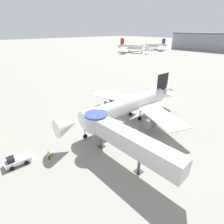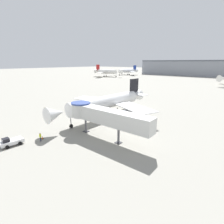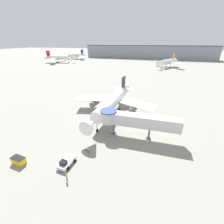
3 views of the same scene
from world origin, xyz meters
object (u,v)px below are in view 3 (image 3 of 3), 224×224
at_px(main_airplane, 113,102).
at_px(pushback_tug_white, 66,162).
at_px(background_jet_gold_tail, 168,62).
at_px(jet_bridge, 133,120).
at_px(traffic_cone_port_wing, 81,111).
at_px(service_container_yellow, 19,161).
at_px(background_jet_blue_tail, 76,55).
at_px(ground_crew_marshaller, 66,176).
at_px(background_jet_red_tail, 58,58).
at_px(ground_crew_wing_walker, 88,149).
at_px(traffic_cone_near_nose, 87,149).

relative_size(main_airplane, pushback_tug_white, 8.15).
bearing_deg(background_jet_gold_tail, jet_bridge, -65.31).
xyz_separation_m(main_airplane, pushback_tug_white, (-2.04, -24.35, -3.35)).
bearing_deg(traffic_cone_port_wing, background_jet_gold_tail, 73.56).
relative_size(service_container_yellow, background_jet_blue_tail, 0.10).
relative_size(ground_crew_marshaller, background_jet_blue_tail, 0.06).
height_order(pushback_tug_white, background_jet_red_tail, background_jet_red_tail).
bearing_deg(jet_bridge, service_container_yellow, -142.46).
bearing_deg(background_jet_gold_tail, background_jet_blue_tail, -166.94).
height_order(service_container_yellow, background_jet_red_tail, background_jet_red_tail).
xyz_separation_m(background_jet_red_tail, background_jet_blue_tail, (1.42, 33.99, -0.45)).
relative_size(main_airplane, background_jet_blue_tail, 1.09).
relative_size(ground_crew_marshaller, background_jet_gold_tail, 0.07).
height_order(service_container_yellow, traffic_cone_port_wing, service_container_yellow).
height_order(ground_crew_wing_walker, background_jet_blue_tail, background_jet_blue_tail).
distance_m(ground_crew_marshaller, background_jet_gold_tail, 129.94).
relative_size(traffic_cone_port_wing, background_jet_blue_tail, 0.02).
distance_m(jet_bridge, traffic_cone_port_wing, 21.67).
distance_m(main_airplane, ground_crew_marshaller, 27.58).
bearing_deg(traffic_cone_near_nose, service_container_yellow, -146.02).
height_order(main_airplane, ground_crew_marshaller, main_airplane).
bearing_deg(traffic_cone_port_wing, pushback_tug_white, -68.83).
distance_m(pushback_tug_white, service_container_yellow, 9.32).
xyz_separation_m(main_airplane, background_jet_red_tail, (-89.56, 100.70, 1.15)).
distance_m(main_airplane, pushback_tug_white, 24.66).
xyz_separation_m(service_container_yellow, background_jet_gold_tail, (30.66, 127.65, 4.22)).
height_order(ground_crew_wing_walker, background_jet_gold_tail, background_jet_gold_tail).
xyz_separation_m(ground_crew_marshaller, ground_crew_wing_walker, (0.54, 7.35, -0.02)).
xyz_separation_m(jet_bridge, pushback_tug_white, (-10.35, -13.16, -3.94)).
relative_size(main_airplane, ground_crew_marshaller, 18.57).
distance_m(ground_crew_marshaller, background_jet_red_tail, 156.35).
distance_m(ground_crew_wing_walker, background_jet_gold_tail, 122.60).
xyz_separation_m(service_container_yellow, background_jet_red_tail, (-78.49, 127.37, 4.48)).
relative_size(jet_bridge, background_jet_red_tail, 0.58).
bearing_deg(ground_crew_wing_walker, service_container_yellow, 88.84).
xyz_separation_m(pushback_tug_white, ground_crew_wing_walker, (2.55, 4.28, 0.29)).
xyz_separation_m(ground_crew_wing_walker, background_jet_gold_tail, (19.08, 121.04, 3.95)).
bearing_deg(service_container_yellow, traffic_cone_near_nose, 33.98).
bearing_deg(pushback_tug_white, ground_crew_wing_walker, 63.36).
distance_m(jet_bridge, service_container_yellow, 25.11).
bearing_deg(ground_crew_wing_walker, background_jet_blue_tail, -1.07).
height_order(ground_crew_marshaller, background_jet_blue_tail, background_jet_blue_tail).
height_order(jet_bridge, traffic_cone_port_wing, jet_bridge).
bearing_deg(ground_crew_wing_walker, traffic_cone_near_nose, 14.17).
xyz_separation_m(jet_bridge, traffic_cone_port_wing, (-19.06, 9.34, -4.35)).
bearing_deg(service_container_yellow, ground_crew_wing_walker, 29.71).
xyz_separation_m(traffic_cone_port_wing, traffic_cone_near_nose, (10.55, -17.50, 0.04)).
bearing_deg(background_jet_blue_tail, traffic_cone_near_nose, -33.23).
relative_size(traffic_cone_port_wing, traffic_cone_near_nose, 0.87).
height_order(traffic_cone_near_nose, background_jet_red_tail, background_jet_red_tail).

